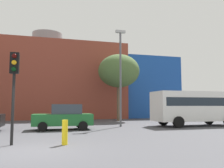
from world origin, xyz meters
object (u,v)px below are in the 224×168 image
object	(u,v)px
traffic_light_island	(14,76)
parked_car_2	(64,117)
bollard_yellow_0	(65,132)
bare_tree_1	(119,71)
street_lamp	(121,71)
white_bus	(195,106)

from	to	relation	value
traffic_light_island	parked_car_2	bearing A→B (deg)	159.05
bollard_yellow_0	traffic_light_island	bearing A→B (deg)	167.46
bare_tree_1	bollard_yellow_0	bearing A→B (deg)	-115.12
street_lamp	bare_tree_1	bearing A→B (deg)	74.31
traffic_light_island	street_lamp	size ratio (longest dim) A/B	0.51
parked_car_2	traffic_light_island	distance (m)	6.57
parked_car_2	bare_tree_1	size ratio (longest dim) A/B	0.55
street_lamp	bollard_yellow_0	bearing A→B (deg)	-122.74
bollard_yellow_0	street_lamp	bearing A→B (deg)	57.26
traffic_light_island	bare_tree_1	bearing A→B (deg)	149.21
bollard_yellow_0	street_lamp	distance (m)	9.49
bare_tree_1	bollard_yellow_0	world-z (taller)	bare_tree_1
parked_car_2	traffic_light_island	bearing A→B (deg)	67.19
parked_car_2	traffic_light_island	xyz separation A→B (m)	(-2.43, -5.77, 2.00)
white_bus	traffic_light_island	xyz separation A→B (m)	(-12.78, -5.94, 1.23)
bare_tree_1	street_lamp	bearing A→B (deg)	-105.69
parked_car_2	bollard_yellow_0	size ratio (longest dim) A/B	3.85
bare_tree_1	street_lamp	world-z (taller)	street_lamp
street_lamp	parked_car_2	bearing A→B (deg)	-166.28
traffic_light_island	bollard_yellow_0	distance (m)	3.19
parked_car_2	street_lamp	world-z (taller)	street_lamp
white_bus	bollard_yellow_0	size ratio (longest dim) A/B	6.62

